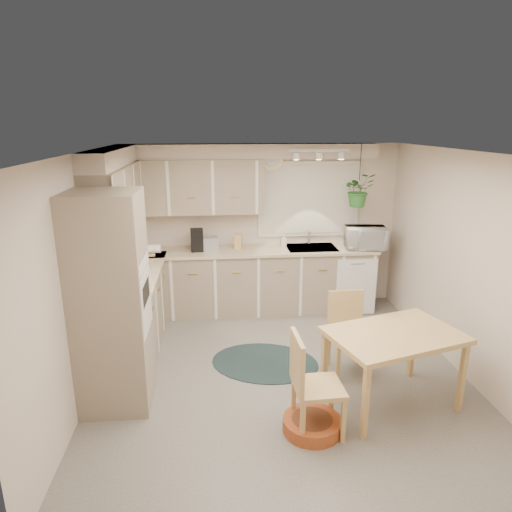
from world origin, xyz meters
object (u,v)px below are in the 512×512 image
at_px(chair_left, 319,384).
at_px(chair_back, 350,335).
at_px(microwave, 366,235).
at_px(braided_rug, 265,362).
at_px(dining_table, 392,369).
at_px(pet_bed, 312,425).

height_order(chair_left, chair_back, chair_left).
xyz_separation_m(chair_left, microwave, (1.27, 2.70, 0.66)).
xyz_separation_m(chair_left, braided_rug, (-0.34, 1.24, -0.46)).
bearing_deg(chair_back, chair_left, 57.48).
relative_size(dining_table, pet_bed, 2.29).
relative_size(chair_back, braided_rug, 0.72).
bearing_deg(pet_bed, dining_table, 22.07).
bearing_deg(pet_bed, microwave, 64.00).
xyz_separation_m(chair_left, chair_back, (0.56, 0.96, -0.02)).
distance_m(dining_table, pet_bed, 0.97).
xyz_separation_m(chair_back, pet_bed, (-0.61, -0.97, -0.39)).
bearing_deg(dining_table, chair_left, -156.93).
distance_m(braided_rug, pet_bed, 1.28).
bearing_deg(chair_left, dining_table, 110.61).
bearing_deg(microwave, dining_table, -94.95).
distance_m(chair_left, braided_rug, 1.37).
bearing_deg(braided_rug, chair_left, -74.88).
distance_m(chair_back, pet_bed, 1.21).
bearing_deg(chair_back, dining_table, 108.77).
distance_m(dining_table, chair_back, 0.67).
height_order(dining_table, microwave, microwave).
xyz_separation_m(chair_back, microwave, (0.71, 1.74, 0.68)).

